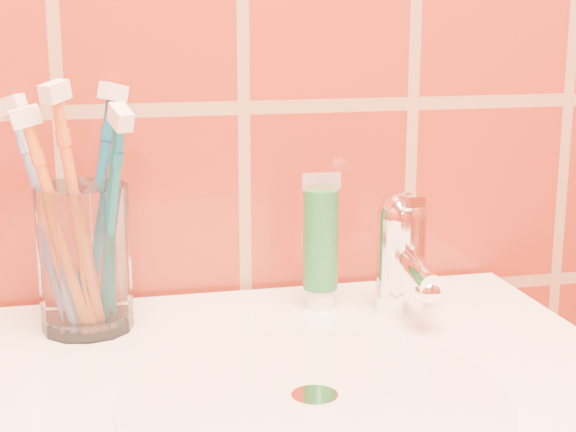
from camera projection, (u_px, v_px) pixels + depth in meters
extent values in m
cylinder|color=silver|center=(315.00, 399.00, 0.67)|extent=(0.30, 0.30, 0.00)
cylinder|color=white|center=(315.00, 397.00, 0.67)|extent=(0.04, 0.04, 0.00)
cylinder|color=white|center=(85.00, 258.00, 0.81)|extent=(0.10, 0.10, 0.14)
cylinder|color=white|center=(320.00, 298.00, 0.88)|extent=(0.03, 0.03, 0.02)
cylinder|color=#165F29|center=(321.00, 239.00, 0.86)|extent=(0.03, 0.03, 0.10)
cube|color=beige|center=(321.00, 181.00, 0.85)|extent=(0.04, 0.00, 0.02)
cylinder|color=white|center=(400.00, 263.00, 0.86)|extent=(0.05, 0.05, 0.09)
sphere|color=white|center=(402.00, 216.00, 0.85)|extent=(0.05, 0.05, 0.05)
cylinder|color=white|center=(415.00, 267.00, 0.82)|extent=(0.02, 0.09, 0.03)
cube|color=white|center=(407.00, 201.00, 0.83)|extent=(0.02, 0.06, 0.01)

